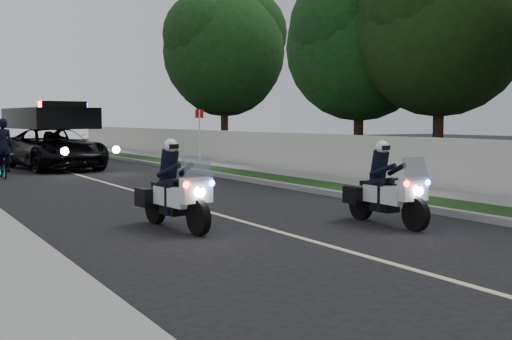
# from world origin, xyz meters

# --- Properties ---
(ground) EXTENTS (120.00, 120.00, 0.00)m
(ground) POSITION_xyz_m (0.00, 0.00, 0.00)
(ground) COLOR black
(ground) RESTS_ON ground
(curb_right) EXTENTS (0.20, 60.00, 0.15)m
(curb_right) POSITION_xyz_m (4.10, 10.00, 0.07)
(curb_right) COLOR gray
(curb_right) RESTS_ON ground
(grass_verge) EXTENTS (1.20, 60.00, 0.16)m
(grass_verge) POSITION_xyz_m (4.80, 10.00, 0.08)
(grass_verge) COLOR #193814
(grass_verge) RESTS_ON ground
(sidewalk_right) EXTENTS (1.40, 60.00, 0.16)m
(sidewalk_right) POSITION_xyz_m (6.10, 10.00, 0.08)
(sidewalk_right) COLOR gray
(sidewalk_right) RESTS_ON ground
(property_wall) EXTENTS (0.22, 60.00, 1.50)m
(property_wall) POSITION_xyz_m (7.10, 10.00, 0.75)
(property_wall) COLOR beige
(property_wall) RESTS_ON ground
(lane_marking) EXTENTS (0.12, 50.00, 0.01)m
(lane_marking) POSITION_xyz_m (0.00, 10.00, 0.00)
(lane_marking) COLOR #BFB78C
(lane_marking) RESTS_ON ground
(police_moto_left) EXTENTS (0.89, 2.01, 1.66)m
(police_moto_left) POSITION_xyz_m (-1.49, 3.35, 0.00)
(police_moto_left) COLOR silver
(police_moto_left) RESTS_ON ground
(police_moto_right) EXTENTS (0.67, 1.90, 1.61)m
(police_moto_right) POSITION_xyz_m (2.17, 1.81, 0.00)
(police_moto_right) COLOR silver
(police_moto_right) RESTS_ON ground
(police_suv) EXTENTS (3.49, 6.26, 2.90)m
(police_suv) POSITION_xyz_m (-0.10, 19.23, 0.00)
(police_suv) COLOR black
(police_suv) RESTS_ON ground
(bicycle) EXTENTS (0.63, 1.65, 0.86)m
(bicycle) POSITION_xyz_m (-2.53, 16.02, 0.00)
(bicycle) COLOR black
(bicycle) RESTS_ON ground
(cyclist) EXTENTS (0.71, 0.51, 1.84)m
(cyclist) POSITION_xyz_m (-2.53, 16.02, 0.00)
(cyclist) COLOR black
(cyclist) RESTS_ON ground
(sign_post) EXTENTS (0.41, 0.41, 2.53)m
(sign_post) POSITION_xyz_m (6.00, 18.56, 0.00)
(sign_post) COLOR red
(sign_post) RESTS_ON ground
(tree_right_b) EXTENTS (6.43, 6.43, 9.00)m
(tree_right_b) POSITION_xyz_m (9.25, 11.59, 0.00)
(tree_right_b) COLOR #174216
(tree_right_b) RESTS_ON ground
(tree_right_c) EXTENTS (7.28, 7.28, 9.68)m
(tree_right_c) POSITION_xyz_m (10.22, 8.55, 0.00)
(tree_right_c) COLOR #1A3510
(tree_right_c) RESTS_ON ground
(tree_right_d) EXTENTS (8.18, 8.18, 10.79)m
(tree_right_d) POSITION_xyz_m (9.89, 23.86, 0.00)
(tree_right_d) COLOR #183F15
(tree_right_d) RESTS_ON ground
(tree_right_e) EXTENTS (6.75, 6.75, 10.00)m
(tree_right_e) POSITION_xyz_m (10.21, 24.39, 0.00)
(tree_right_e) COLOR black
(tree_right_e) RESTS_ON ground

